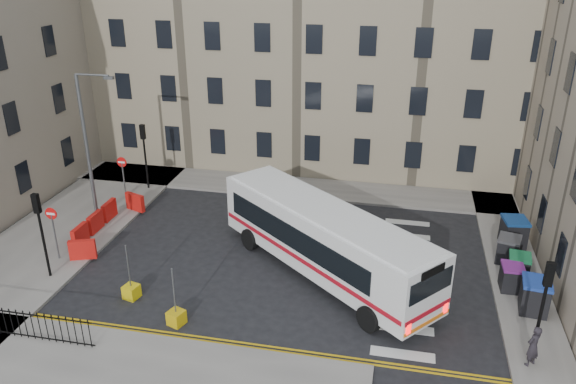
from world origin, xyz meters
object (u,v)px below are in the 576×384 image
at_px(wheelie_bin_a, 535,296).
at_px(bollard_yellow, 132,292).
at_px(streetlamp, 87,146).
at_px(wheelie_bin_e, 514,232).
at_px(wheelie_bin_c, 519,267).
at_px(pedestrian, 533,346).
at_px(bus, 324,238).
at_px(wheelie_bin_d, 508,249).
at_px(wheelie_bin_b, 511,277).
at_px(bollard_chevron, 176,318).

height_order(wheelie_bin_a, bollard_yellow, wheelie_bin_a).
distance_m(streetlamp, wheelie_bin_e, 22.51).
bearing_deg(wheelie_bin_c, wheelie_bin_e, 93.24).
xyz_separation_m(streetlamp, wheelie_bin_a, (22.19, -4.26, -3.47)).
relative_size(wheelie_bin_e, pedestrian, 0.89).
bearing_deg(pedestrian, bus, -72.19).
relative_size(streetlamp, wheelie_bin_e, 5.56).
bearing_deg(wheelie_bin_d, wheelie_bin_e, 88.69).
relative_size(pedestrian, bollard_yellow, 2.73).
xyz_separation_m(bus, wheelie_bin_e, (8.98, 4.46, -1.01)).
distance_m(wheelie_bin_c, pedestrian, 6.00).
height_order(wheelie_bin_c, wheelie_bin_d, wheelie_bin_d).
distance_m(streetlamp, bollard_yellow, 9.46).
distance_m(bus, wheelie_bin_a, 9.12).
bearing_deg(streetlamp, wheelie_bin_b, -7.32).
distance_m(wheelie_bin_e, pedestrian, 9.26).
bearing_deg(wheelie_bin_e, wheelie_bin_b, -107.08).
bearing_deg(wheelie_bin_e, bollard_chevron, -154.19).
distance_m(streetlamp, wheelie_bin_b, 21.99).
relative_size(wheelie_bin_c, pedestrian, 0.72).
xyz_separation_m(bus, bollard_chevron, (-5.22, -4.99, -1.60)).
height_order(wheelie_bin_b, bollard_yellow, wheelie_bin_b).
bearing_deg(wheelie_bin_b, wheelie_bin_d, 84.69).
xyz_separation_m(streetlamp, wheelie_bin_c, (21.96, -1.80, -3.59)).
xyz_separation_m(wheelie_bin_b, wheelie_bin_c, (0.44, 0.96, 0.01)).
relative_size(streetlamp, bus, 0.74).
xyz_separation_m(pedestrian, bollard_chevron, (-13.50, -0.22, -0.67)).
xyz_separation_m(wheelie_bin_d, wheelie_bin_e, (0.49, 1.75, 0.09)).
xyz_separation_m(wheelie_bin_e, pedestrian, (-0.70, -9.23, 0.08)).
distance_m(wheelie_bin_c, bollard_chevron, 15.28).
xyz_separation_m(wheelie_bin_b, bollard_chevron, (-13.51, -5.24, -0.44)).
relative_size(wheelie_bin_a, wheelie_bin_d, 1.04).
bearing_deg(wheelie_bin_a, pedestrian, -94.51).
xyz_separation_m(wheelie_bin_e, bollard_chevron, (-14.20, -9.45, -0.59)).
distance_m(wheelie_bin_a, wheelie_bin_c, 2.47).
height_order(streetlamp, wheelie_bin_a, streetlamp).
relative_size(wheelie_bin_a, bollard_yellow, 2.38).
bearing_deg(bus, pedestrian, -79.78).
relative_size(wheelie_bin_c, wheelie_bin_d, 0.86).
relative_size(streetlamp, wheelie_bin_a, 5.70).
distance_m(wheelie_bin_b, bollard_yellow, 16.61).
distance_m(wheelie_bin_e, bollard_chevron, 17.07).
height_order(wheelie_bin_d, bollard_chevron, wheelie_bin_d).
relative_size(wheelie_bin_a, wheelie_bin_e, 0.98).
distance_m(wheelie_bin_d, pedestrian, 7.49).
bearing_deg(bus, wheelie_bin_a, -57.77).
height_order(wheelie_bin_b, pedestrian, pedestrian).
bearing_deg(wheelie_bin_e, pedestrian, -102.15).
relative_size(wheelie_bin_c, bollard_chevron, 1.98).
xyz_separation_m(wheelie_bin_b, wheelie_bin_d, (0.19, 2.47, 0.05)).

